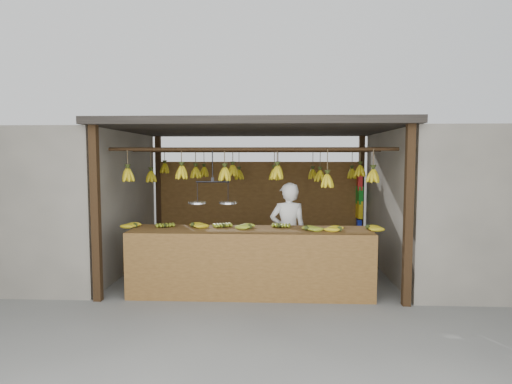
{
  "coord_description": "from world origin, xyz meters",
  "views": [
    {
      "loc": [
        0.33,
        -6.9,
        1.89
      ],
      "look_at": [
        0.0,
        0.3,
        1.3
      ],
      "focal_mm": 30.0,
      "sensor_mm": 36.0,
      "label": 1
    }
  ],
  "objects": [
    {
      "name": "hanging_bananas",
      "position": [
        -0.0,
        0.01,
        1.63
      ],
      "size": [
        3.64,
        2.24,
        0.4
      ],
      "color": "gold",
      "rests_on": "ground"
    },
    {
      "name": "counter",
      "position": [
        -0.01,
        -1.22,
        0.71
      ],
      "size": [
        3.48,
        0.75,
        0.96
      ],
      "color": "brown",
      "rests_on": "ground"
    },
    {
      "name": "balance_scale",
      "position": [
        -0.54,
        -1.0,
        1.3
      ],
      "size": [
        0.68,
        0.27,
        0.76
      ],
      "color": "black",
      "rests_on": "ground"
    },
    {
      "name": "ground",
      "position": [
        0.0,
        0.0,
        0.0
      ],
      "size": [
        80.0,
        80.0,
        0.0
      ],
      "primitive_type": "plane",
      "color": "#5B5B57"
    },
    {
      "name": "bag_bundles",
      "position": [
        1.94,
        1.35,
        1.0
      ],
      "size": [
        0.08,
        0.26,
        1.25
      ],
      "color": "red",
      "rests_on": "ground"
    },
    {
      "name": "neighbor_left",
      "position": [
        -3.6,
        0.0,
        1.15
      ],
      "size": [
        3.0,
        3.0,
        2.3
      ],
      "primitive_type": "cube",
      "color": "slate",
      "rests_on": "ground"
    },
    {
      "name": "neighbor_right",
      "position": [
        3.6,
        0.0,
        1.15
      ],
      "size": [
        3.0,
        3.0,
        2.3
      ],
      "primitive_type": "cube",
      "color": "slate",
      "rests_on": "ground"
    },
    {
      "name": "vendor",
      "position": [
        0.52,
        -0.54,
        0.76
      ],
      "size": [
        0.6,
        0.44,
        1.51
      ],
      "primitive_type": "imported",
      "rotation": [
        0.0,
        0.0,
        3.3
      ],
      "color": "white",
      "rests_on": "ground"
    },
    {
      "name": "stall",
      "position": [
        0.0,
        0.33,
        1.97
      ],
      "size": [
        4.3,
        3.3,
        2.4
      ],
      "color": "black",
      "rests_on": "ground"
    }
  ]
}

